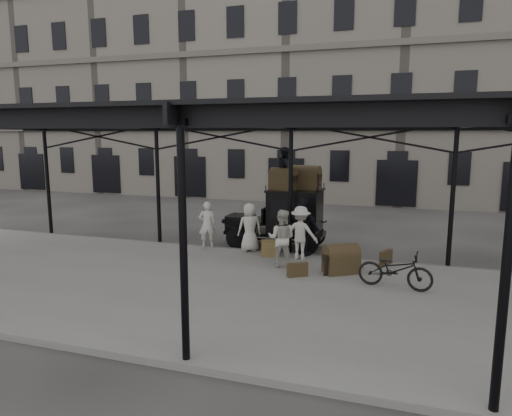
{
  "coord_description": "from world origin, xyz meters",
  "views": [
    {
      "loc": [
        3.57,
        -12.71,
        4.17
      ],
      "look_at": [
        -1.08,
        1.6,
        1.7
      ],
      "focal_mm": 32.0,
      "sensor_mm": 36.0,
      "label": 1
    }
  ],
  "objects": [
    {
      "name": "porter_official",
      "position": [
        0.52,
        1.8,
        1.11
      ],
      "size": [
        1.21,
        0.89,
        1.91
      ],
      "primitive_type": "imported",
      "rotation": [
        0.0,
        0.0,
        2.71
      ],
      "color": "black",
      "rests_on": "platform"
    },
    {
      "name": "porter_left",
      "position": [
        -2.97,
        1.8,
        0.98
      ],
      "size": [
        0.71,
        0.59,
        1.65
      ],
      "primitive_type": "imported",
      "rotation": [
        0.0,
        0.0,
        3.53
      ],
      "color": "beige",
      "rests_on": "platform"
    },
    {
      "name": "steamer_trunk_roof_far",
      "position": [
        0.25,
        3.36,
        2.54
      ],
      "size": [
        1.05,
        0.73,
        0.72
      ],
      "primitive_type": null,
      "rotation": [
        0.0,
        0.0,
        -0.14
      ],
      "color": "#41321E",
      "rests_on": "taxi"
    },
    {
      "name": "steamer_trunk_platform",
      "position": [
        1.96,
        0.25,
        0.51
      ],
      "size": [
        1.15,
        1.04,
        0.72
      ],
      "primitive_type": null,
      "rotation": [
        0.0,
        0.0,
        0.58
      ],
      "color": "#41321E",
      "rests_on": "platform"
    },
    {
      "name": "ground",
      "position": [
        0.0,
        0.0,
        0.0
      ],
      "size": [
        120.0,
        120.0,
        0.0
      ],
      "primitive_type": "plane",
      "color": "#383533",
      "rests_on": "ground"
    },
    {
      "name": "taxi",
      "position": [
        -0.42,
        3.16,
        1.2
      ],
      "size": [
        3.65,
        1.55,
        2.18
      ],
      "color": "black",
      "rests_on": "ground"
    },
    {
      "name": "suitcase_flat",
      "position": [
        0.84,
        -0.5,
        0.35
      ],
      "size": [
        0.58,
        0.46,
        0.4
      ],
      "primitive_type": "cube",
      "rotation": [
        0.0,
        0.0,
        0.59
      ],
      "color": "#41321E",
      "rests_on": "platform"
    },
    {
      "name": "porter_right",
      "position": [
        0.51,
        1.36,
        1.01
      ],
      "size": [
        1.14,
        0.69,
        1.72
      ],
      "primitive_type": "imported",
      "rotation": [
        0.0,
        0.0,
        3.1
      ],
      "color": "beige",
      "rests_on": "platform"
    },
    {
      "name": "bicycle",
      "position": [
        3.48,
        -0.66,
        0.65
      ],
      "size": [
        1.98,
        0.92,
        1.0
      ],
      "primitive_type": "imported",
      "rotation": [
        0.0,
        0.0,
        1.44
      ],
      "color": "black",
      "rests_on": "platform"
    },
    {
      "name": "building_frontage",
      "position": [
        0.0,
        18.0,
        7.0
      ],
      "size": [
        64.0,
        8.0,
        14.0
      ],
      "primitive_type": "cube",
      "color": "slate",
      "rests_on": "ground"
    },
    {
      "name": "wicker_hamper",
      "position": [
        -0.53,
        1.43,
        0.4
      ],
      "size": [
        0.71,
        0.61,
        0.5
      ],
      "primitive_type": "cube",
      "rotation": [
        0.0,
        0.0,
        0.3
      ],
      "color": "olive",
      "rests_on": "platform"
    },
    {
      "name": "canopy",
      "position": [
        0.0,
        -1.72,
        4.6
      ],
      "size": [
        22.5,
        9.0,
        4.74
      ],
      "color": "black",
      "rests_on": "ground"
    },
    {
      "name": "porter_roof",
      "position": [
        -0.45,
        3.06,
        2.94
      ],
      "size": [
        0.72,
        0.85,
        1.52
      ],
      "primitive_type": "imported",
      "rotation": [
        0.0,
        0.0,
        1.79
      ],
      "color": "black",
      "rests_on": "taxi"
    },
    {
      "name": "suitcase_upright",
      "position": [
        3.18,
        1.51,
        0.38
      ],
      "size": [
        0.38,
        0.61,
        0.45
      ],
      "primitive_type": "cube",
      "rotation": [
        0.0,
        0.0,
        -0.41
      ],
      "color": "#41321E",
      "rests_on": "platform"
    },
    {
      "name": "porter_centre",
      "position": [
        -1.38,
        1.8,
        0.99
      ],
      "size": [
        0.97,
        0.89,
        1.67
      ],
      "primitive_type": "imported",
      "rotation": [
        0.0,
        0.0,
        3.71
      ],
      "color": "beige",
      "rests_on": "platform"
    },
    {
      "name": "porter_midleft",
      "position": [
        0.14,
        0.35,
        1.03
      ],
      "size": [
        0.87,
        0.69,
        1.76
      ],
      "primitive_type": "imported",
      "rotation": [
        0.0,
        0.0,
        3.17
      ],
      "color": "beige",
      "rests_on": "platform"
    },
    {
      "name": "steamer_trunk_roof_near",
      "position": [
        -0.5,
        2.91,
        2.51
      ],
      "size": [
        1.02,
        0.78,
        0.66
      ],
      "primitive_type": null,
      "rotation": [
        0.0,
        0.0,
        -0.29
      ],
      "color": "#41321E",
      "rests_on": "taxi"
    },
    {
      "name": "platform",
      "position": [
        0.0,
        -2.0,
        0.07
      ],
      "size": [
        28.0,
        8.0,
        0.15
      ],
      "primitive_type": "cube",
      "color": "slate",
      "rests_on": "ground"
    }
  ]
}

